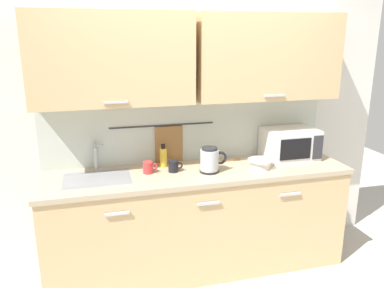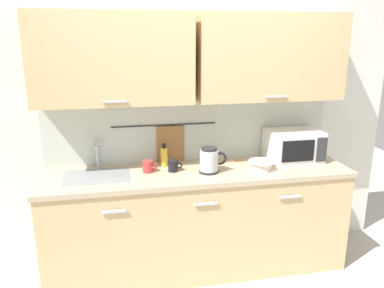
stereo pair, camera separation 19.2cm
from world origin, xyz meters
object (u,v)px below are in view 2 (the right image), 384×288
at_px(dish_soap_bottle, 164,156).
at_px(mug_near_sink, 173,166).
at_px(electric_kettle, 210,160).
at_px(microwave, 293,145).
at_px(mixing_bowl, 261,164).
at_px(wooden_spoon, 232,161).
at_px(mug_by_kettle, 148,167).

bearing_deg(dish_soap_bottle, mug_near_sink, -69.17).
bearing_deg(mug_near_sink, dish_soap_bottle, 110.83).
xyz_separation_m(electric_kettle, dish_soap_bottle, (-0.34, 0.23, -0.01)).
relative_size(microwave, mixing_bowl, 2.15).
distance_m(mug_near_sink, wooden_spoon, 0.57).
relative_size(dish_soap_bottle, mug_near_sink, 1.63).
relative_size(electric_kettle, mug_near_sink, 1.89).
height_order(dish_soap_bottle, mixing_bowl, dish_soap_bottle).
distance_m(dish_soap_bottle, mug_near_sink, 0.16).
distance_m(dish_soap_bottle, mixing_bowl, 0.81).
height_order(mug_near_sink, wooden_spoon, mug_near_sink).
xyz_separation_m(mixing_bowl, wooden_spoon, (-0.17, 0.24, -0.04)).
bearing_deg(dish_soap_bottle, electric_kettle, -33.83).
bearing_deg(electric_kettle, dish_soap_bottle, 146.17).
distance_m(electric_kettle, mug_near_sink, 0.30).
height_order(dish_soap_bottle, mug_by_kettle, dish_soap_bottle).
height_order(electric_kettle, dish_soap_bottle, electric_kettle).
bearing_deg(microwave, electric_kettle, -168.05).
distance_m(microwave, wooden_spoon, 0.56).
height_order(electric_kettle, wooden_spoon, electric_kettle).
distance_m(mug_near_sink, mug_by_kettle, 0.21).
bearing_deg(mixing_bowl, wooden_spoon, 125.73).
bearing_deg(wooden_spoon, dish_soap_bottle, 179.82).
height_order(microwave, mixing_bowl, microwave).
bearing_deg(dish_soap_bottle, microwave, -2.92).
bearing_deg(wooden_spoon, mug_near_sink, -164.89).
distance_m(microwave, mug_by_kettle, 1.30).
height_order(electric_kettle, mixing_bowl, electric_kettle).
height_order(microwave, wooden_spoon, microwave).
xyz_separation_m(microwave, wooden_spoon, (-0.54, 0.06, -0.13)).
bearing_deg(dish_soap_bottle, mixing_bowl, -17.54).
bearing_deg(microwave, mug_near_sink, -175.23).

